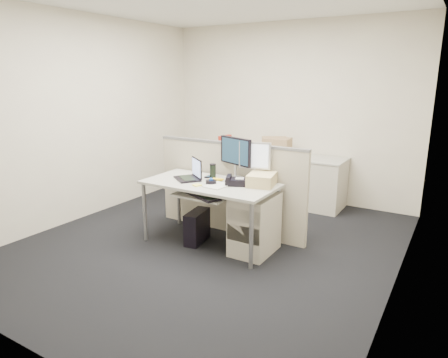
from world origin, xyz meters
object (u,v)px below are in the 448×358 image
Objects in this scene: desk at (210,188)px; laptop at (187,169)px; monitor_main at (236,158)px; desk_phone at (236,182)px.

laptop is (-0.30, -0.02, 0.19)m from desk.
monitor_main reaches higher than laptop.
desk is 3.09× the size of monitor_main.
desk is at bearing -95.82° from monitor_main.
desk is 4.67× the size of laptop.
monitor_main is (0.15, 0.32, 0.31)m from desk.
desk_phone is (0.15, -0.25, -0.21)m from monitor_main.
monitor_main reaches higher than desk.
desk is 0.47m from monitor_main.
monitor_main is at bearing 73.78° from laptop.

